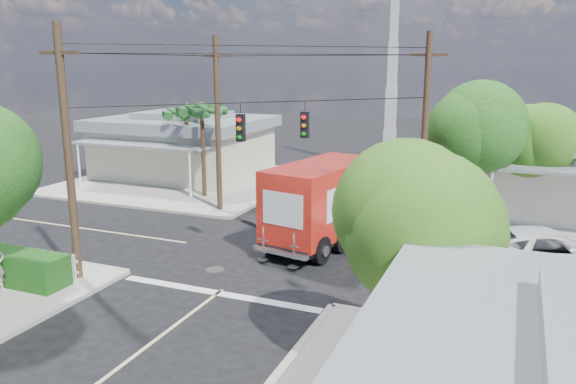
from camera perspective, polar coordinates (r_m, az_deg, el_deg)
The scene contains 16 objects.
ground at distance 23.18m, azimuth -1.89°, elevation -6.34°, with size 120.00×120.00×0.00m, color black.
sidewalk_ne at distance 31.78m, azimuth 25.04°, elevation -2.08°, with size 14.12×14.12×0.14m.
sidewalk_nw at distance 37.45m, azimuth -10.27°, elevation 1.10°, with size 14.12×14.12×0.14m.
road_markings at distance 21.93m, azimuth -3.49°, elevation -7.50°, with size 32.00×32.00×0.01m.
building_nw at distance 38.99m, azimuth -10.55°, elevation 4.76°, with size 10.80×10.20×4.30m.
radio_tower at distance 40.87m, azimuth 10.47°, elevation 9.96°, with size 0.80×0.80×17.00m.
tree_ne_front at distance 26.90m, azimuth 18.48°, elevation 6.13°, with size 4.21×4.14×6.66m.
tree_ne_back at distance 29.10m, azimuth 23.85°, elevation 5.02°, with size 3.77×3.66×5.82m.
tree_se at distance 13.34m, azimuth 12.85°, elevation -3.18°, with size 3.67×3.54×5.62m.
palm_nw_front at distance 32.12m, azimuth -8.76°, elevation 8.17°, with size 3.01×3.08×5.59m.
palm_nw_back at distance 34.47m, azimuth -10.32°, elevation 7.81°, with size 3.01×3.08×5.19m.
utility_poles at distance 24.18m, azimuth -3.85°, elevation 5.85°, with size 12.00×10.68×9.00m.
picket_fence at distance 23.18m, azimuth -26.00°, elevation -5.94°, with size 5.94×0.06×1.00m.
vending_boxes at distance 27.16m, azimuth 16.29°, elevation -2.43°, with size 1.90×0.50×1.10m.
delivery_truck at distance 24.50m, azimuth 4.35°, elevation -0.89°, with size 4.01×8.53×3.56m.
parked_car at distance 22.90m, azimuth 24.95°, elevation -5.57°, with size 2.86×6.20×1.72m, color silver.
Camera 1 is at (9.02, -19.92, 7.70)m, focal length 35.00 mm.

